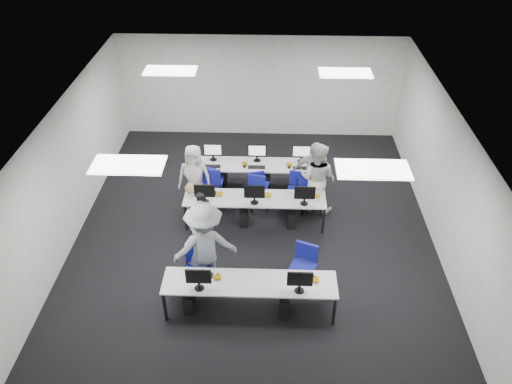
{
  "coord_description": "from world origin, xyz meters",
  "views": [
    {
      "loc": [
        0.34,
        -8.82,
        7.41
      ],
      "look_at": [
        0.03,
        0.05,
        1.0
      ],
      "focal_mm": 35.0,
      "sensor_mm": 36.0,
      "label": 1
    }
  ],
  "objects_px": {
    "chair_3": "(258,197)",
    "student_0": "(200,254)",
    "desk_front": "(250,284)",
    "chair_7": "(305,193)",
    "chair_0": "(201,277)",
    "student_1": "(317,177)",
    "student_3": "(313,175)",
    "chair_2": "(205,195)",
    "chair_1": "(302,275)",
    "photographer": "(205,246)",
    "chair_4": "(296,198)",
    "desk_mid": "(255,200)",
    "chair_6": "(258,192)",
    "student_2": "(195,177)",
    "chair_5": "(213,188)"
  },
  "relations": [
    {
      "from": "student_3",
      "to": "chair_5",
      "type": "bearing_deg",
      "value": -162.16
    },
    {
      "from": "chair_0",
      "to": "chair_3",
      "type": "xyz_separation_m",
      "value": [
        1.04,
        2.73,
        -0.03
      ]
    },
    {
      "from": "chair_7",
      "to": "chair_4",
      "type": "bearing_deg",
      "value": -124.44
    },
    {
      "from": "desk_front",
      "to": "student_0",
      "type": "xyz_separation_m",
      "value": [
        -1.0,
        0.69,
        0.08
      ]
    },
    {
      "from": "chair_7",
      "to": "student_2",
      "type": "relative_size",
      "value": 0.5
    },
    {
      "from": "desk_front",
      "to": "chair_7",
      "type": "relative_size",
      "value": 3.9
    },
    {
      "from": "student_1",
      "to": "student_2",
      "type": "xyz_separation_m",
      "value": [
        -2.87,
        0.03,
        -0.07
      ]
    },
    {
      "from": "chair_3",
      "to": "student_0",
      "type": "relative_size",
      "value": 0.58
    },
    {
      "from": "student_1",
      "to": "photographer",
      "type": "relative_size",
      "value": 0.91
    },
    {
      "from": "photographer",
      "to": "chair_6",
      "type": "bearing_deg",
      "value": -124.34
    },
    {
      "from": "chair_7",
      "to": "chair_6",
      "type": "bearing_deg",
      "value": -170.47
    },
    {
      "from": "desk_front",
      "to": "chair_7",
      "type": "height_order",
      "value": "chair_7"
    },
    {
      "from": "desk_mid",
      "to": "chair_3",
      "type": "relative_size",
      "value": 3.62
    },
    {
      "from": "chair_3",
      "to": "student_3",
      "type": "xyz_separation_m",
      "value": [
        1.31,
        0.13,
        0.59
      ]
    },
    {
      "from": "chair_0",
      "to": "chair_4",
      "type": "height_order",
      "value": "chair_0"
    },
    {
      "from": "chair_4",
      "to": "chair_7",
      "type": "height_order",
      "value": "chair_4"
    },
    {
      "from": "desk_mid",
      "to": "chair_4",
      "type": "distance_m",
      "value": 1.22
    },
    {
      "from": "photographer",
      "to": "chair_3",
      "type": "bearing_deg",
      "value": -125.26
    },
    {
      "from": "chair_6",
      "to": "photographer",
      "type": "bearing_deg",
      "value": -97.92
    },
    {
      "from": "chair_5",
      "to": "chair_7",
      "type": "xyz_separation_m",
      "value": [
        2.25,
        -0.06,
        -0.05
      ]
    },
    {
      "from": "desk_front",
      "to": "desk_mid",
      "type": "bearing_deg",
      "value": 90.0
    },
    {
      "from": "chair_1",
      "to": "student_0",
      "type": "height_order",
      "value": "student_0"
    },
    {
      "from": "chair_4",
      "to": "student_0",
      "type": "relative_size",
      "value": 0.6
    },
    {
      "from": "student_0",
      "to": "student_1",
      "type": "xyz_separation_m",
      "value": [
        2.43,
        2.55,
        0.12
      ]
    },
    {
      "from": "chair_0",
      "to": "student_1",
      "type": "distance_m",
      "value": 3.69
    },
    {
      "from": "chair_0",
      "to": "chair_7",
      "type": "distance_m",
      "value": 3.69
    },
    {
      "from": "chair_2",
      "to": "student_0",
      "type": "height_order",
      "value": "student_0"
    },
    {
      "from": "chair_3",
      "to": "student_2",
      "type": "height_order",
      "value": "student_2"
    },
    {
      "from": "chair_2",
      "to": "desk_front",
      "type": "bearing_deg",
      "value": -55.11
    },
    {
      "from": "desk_front",
      "to": "chair_3",
      "type": "xyz_separation_m",
      "value": [
        0.05,
        3.25,
        -0.4
      ]
    },
    {
      "from": "chair_7",
      "to": "student_0",
      "type": "distance_m",
      "value": 3.59
    },
    {
      "from": "chair_0",
      "to": "photographer",
      "type": "bearing_deg",
      "value": 41.25
    },
    {
      "from": "chair_3",
      "to": "chair_5",
      "type": "bearing_deg",
      "value": 149.92
    },
    {
      "from": "student_2",
      "to": "desk_front",
      "type": "bearing_deg",
      "value": -61.48
    },
    {
      "from": "chair_0",
      "to": "chair_3",
      "type": "distance_m",
      "value": 2.93
    },
    {
      "from": "photographer",
      "to": "chair_1",
      "type": "bearing_deg",
      "value": 163.18
    },
    {
      "from": "student_1",
      "to": "photographer",
      "type": "distance_m",
      "value": 3.44
    },
    {
      "from": "chair_0",
      "to": "chair_2",
      "type": "distance_m",
      "value": 2.74
    },
    {
      "from": "chair_1",
      "to": "chair_7",
      "type": "bearing_deg",
      "value": 107.79
    },
    {
      "from": "student_3",
      "to": "photographer",
      "type": "height_order",
      "value": "photographer"
    },
    {
      "from": "chair_5",
      "to": "chair_6",
      "type": "relative_size",
      "value": 1.07
    },
    {
      "from": "chair_1",
      "to": "chair_2",
      "type": "relative_size",
      "value": 1.0
    },
    {
      "from": "student_0",
      "to": "student_1",
      "type": "relative_size",
      "value": 0.87
    },
    {
      "from": "student_0",
      "to": "student_2",
      "type": "height_order",
      "value": "student_2"
    },
    {
      "from": "chair_2",
      "to": "student_0",
      "type": "xyz_separation_m",
      "value": [
        0.22,
        -2.56,
        0.46
      ]
    },
    {
      "from": "chair_1",
      "to": "photographer",
      "type": "height_order",
      "value": "photographer"
    },
    {
      "from": "student_1",
      "to": "chair_7",
      "type": "bearing_deg",
      "value": -25.7
    },
    {
      "from": "desk_mid",
      "to": "chair_4",
      "type": "relative_size",
      "value": 3.47
    },
    {
      "from": "desk_front",
      "to": "student_2",
      "type": "bearing_deg",
      "value": 113.82
    },
    {
      "from": "chair_4",
      "to": "chair_6",
      "type": "distance_m",
      "value": 0.93
    }
  ]
}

